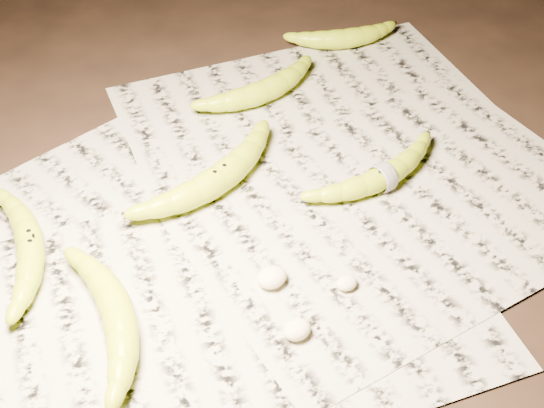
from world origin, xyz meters
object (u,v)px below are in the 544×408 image
banana_left_b (117,312)px  banana_upper_b (344,37)px  banana_taped (383,175)px  banana_left_a (30,243)px  banana_center (219,177)px  banana_upper_a (264,89)px

banana_left_b → banana_upper_b: banana_left_b is taller
banana_left_b → banana_taped: bearing=-75.1°
banana_left_a → banana_center: bearing=-80.1°
banana_upper_a → banana_left_b: bearing=-146.0°
banana_taped → banana_center: bearing=146.5°
banana_upper_b → banana_taped: bearing=-97.2°
banana_center → banana_left_b: bearing=-161.5°
banana_left_b → banana_taped: size_ratio=1.01×
banana_center → banana_taped: bearing=-45.5°
banana_left_a → banana_left_b: 0.16m
banana_center → banana_upper_a: 0.21m
banana_center → banana_taped: size_ratio=1.13×
banana_left_b → banana_upper_a: 0.46m
banana_left_b → banana_center: 0.25m
banana_upper_a → banana_upper_b: (0.20, 0.05, -0.00)m
banana_center → banana_upper_b: 0.41m
banana_left_a → banana_upper_b: size_ratio=1.20×
banana_upper_a → banana_taped: bearing=-86.5°
banana_left_b → banana_taped: (0.40, 0.02, -0.00)m
banana_taped → banana_upper_b: same height
banana_upper_a → banana_center: bearing=-141.6°
banana_taped → banana_upper_b: bearing=59.1°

